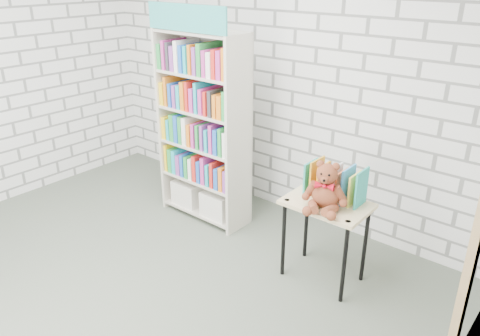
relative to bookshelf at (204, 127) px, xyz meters
The scene contains 6 objects.
ground 1.68m from the bookshelf, 76.19° to the right, with size 4.50×4.50×0.00m, color #4D5648.
room_shell 1.63m from the bookshelf, 76.19° to the right, with size 4.52×4.02×2.81m.
bookshelf is the anchor object (origin of this frame).
display_table 1.51m from the bookshelf, ahead, with size 0.64×0.45×0.69m.
table_books 1.47m from the bookshelf, ahead, with size 0.45×0.20×0.27m.
teddy_bear 1.52m from the bookshelf, 10.09° to the right, with size 0.33×0.33×0.37m.
Camera 1 is at (2.66, -1.68, 2.35)m, focal length 35.00 mm.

